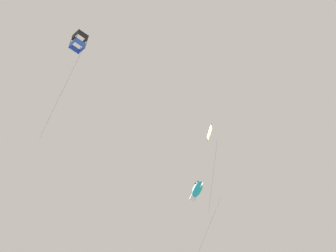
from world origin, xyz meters
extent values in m
cube|color=yellow|center=(-5.98, -4.54, 25.18)|extent=(1.60, 1.08, 1.87)
cylinder|color=black|center=(-5.96, -4.56, 25.19)|extent=(0.44, 0.46, 2.13)
cylinder|color=black|center=(-5.99, -4.53, 25.35)|extent=(1.36, 0.79, 0.04)
cylinder|color=#47474C|center=(-5.35, -4.23, 20.29)|extent=(1.03, 0.91, 7.66)
cube|color=black|center=(10.72, -10.13, 26.05)|extent=(0.51, 0.84, 0.48)
cube|color=black|center=(9.94, -9.72, 25.91)|extent=(0.51, 0.84, 0.48)
cube|color=black|center=(10.54, -9.53, 25.98)|extent=(0.86, 0.47, 0.62)
cube|color=black|center=(10.12, -10.32, 25.98)|extent=(0.86, 0.47, 0.62)
cube|color=blue|center=(10.85, -10.20, 25.17)|extent=(0.51, 0.84, 0.48)
cube|color=blue|center=(10.07, -9.79, 25.02)|extent=(0.51, 0.84, 0.48)
cube|color=blue|center=(10.67, -9.60, 25.10)|extent=(0.86, 0.47, 0.62)
cube|color=blue|center=(10.25, -10.39, 25.10)|extent=(0.86, 0.47, 0.62)
cylinder|color=#332D28|center=(10.99, -9.77, 25.61)|extent=(0.25, 0.16, 1.43)
cylinder|color=#332D28|center=(10.58, -10.56, 25.61)|extent=(0.25, 0.16, 1.43)
cylinder|color=#332D28|center=(10.21, -9.36, 25.47)|extent=(0.25, 0.16, 1.43)
cylinder|color=#332D28|center=(9.79, -10.15, 25.47)|extent=(0.25, 0.16, 1.43)
cylinder|color=#47474C|center=(11.77, -9.67, 20.64)|extent=(0.69, 2.56, 8.45)
ellipsoid|color=#1EB2C6|center=(-5.07, -5.72, 18.92)|extent=(1.70, 1.67, 1.98)
cube|color=white|center=(-4.82, -5.31, 19.12)|extent=(0.61, 0.63, 0.39)
cube|color=white|center=(-5.47, -6.00, 19.12)|extent=(0.61, 0.63, 0.39)
cube|color=white|center=(-4.73, -6.05, 17.95)|extent=(0.60, 0.57, 0.76)
sphere|color=black|center=(-4.86, -5.58, 19.60)|extent=(0.24, 0.23, 0.19)
sphere|color=black|center=(-5.20, -5.94, 19.60)|extent=(0.24, 0.23, 0.19)
cylinder|color=#47474C|center=(-3.46, -4.67, 13.90)|extent=(2.86, 2.45, 7.82)
camera|label=1|loc=(35.81, 7.14, 0.50)|focal=53.94mm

